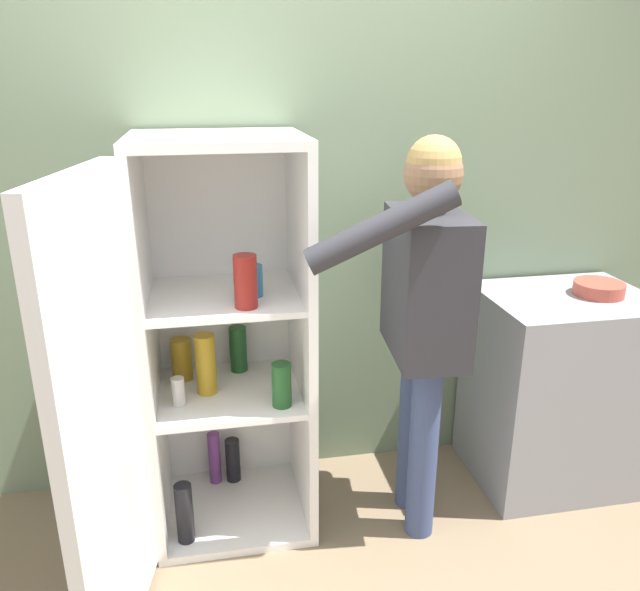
{
  "coord_description": "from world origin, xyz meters",
  "views": [
    {
      "loc": [
        -0.29,
        -1.66,
        1.8
      ],
      "look_at": [
        0.15,
        0.64,
        0.98
      ],
      "focal_mm": 35.0,
      "sensor_mm": 36.0,
      "label": 1
    }
  ],
  "objects": [
    {
      "name": "wall_back",
      "position": [
        0.0,
        0.98,
        1.27
      ],
      "size": [
        7.0,
        0.06,
        2.55
      ],
      "color": "gray",
      "rests_on": "ground_plane"
    },
    {
      "name": "refrigerator",
      "position": [
        -0.32,
        0.55,
        0.79
      ],
      "size": [
        0.79,
        1.2,
        1.61
      ],
      "color": "white",
      "rests_on": "ground_plane"
    },
    {
      "name": "person",
      "position": [
        0.52,
        0.46,
        1.01
      ],
      "size": [
        0.66,
        0.6,
        1.61
      ],
      "color": "#384770",
      "rests_on": "ground_plane"
    },
    {
      "name": "counter",
      "position": [
        1.26,
        0.64,
        0.45
      ],
      "size": [
        0.72,
        0.58,
        0.9
      ],
      "color": "gray",
      "rests_on": "ground_plane"
    },
    {
      "name": "bowl",
      "position": [
        1.38,
        0.63,
        0.93
      ],
      "size": [
        0.21,
        0.21,
        0.06
      ],
      "color": "#B24738",
      "rests_on": "counter"
    }
  ]
}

